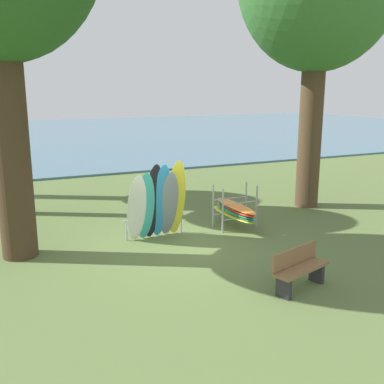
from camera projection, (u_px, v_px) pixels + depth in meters
ground_plane at (175, 247)px, 11.68m from camera, size 80.00×80.00×0.00m
lake_water at (45, 136)px, 36.75m from camera, size 80.00×36.00×0.10m
leaning_board_pile at (157, 203)px, 12.09m from camera, size 1.75×0.69×2.15m
board_storage_rack at (235, 210)px, 13.24m from camera, size 1.15×2.12×1.25m
park_bench at (299, 268)px, 9.22m from camera, size 1.46×0.81×0.85m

